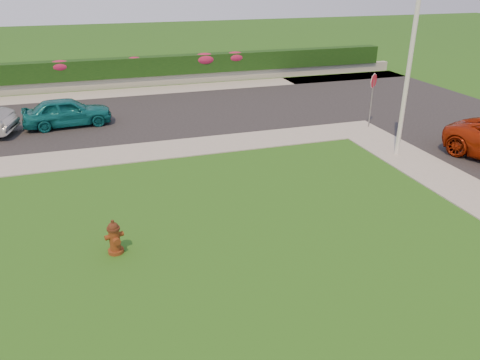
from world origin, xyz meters
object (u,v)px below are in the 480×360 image
object	(u,v)px
utility_pole	(409,68)
sedan_teal	(67,112)
fire_hydrant	(115,238)
stop_sign	(373,88)

from	to	relation	value
utility_pole	sedan_teal	bearing A→B (deg)	147.61
fire_hydrant	sedan_teal	distance (m)	11.22
utility_pole	stop_sign	bearing A→B (deg)	75.44
fire_hydrant	utility_pole	distance (m)	11.50
sedan_teal	stop_sign	distance (m)	13.36
fire_hydrant	stop_sign	size ratio (longest dim) A/B	0.37
fire_hydrant	sedan_teal	bearing A→B (deg)	82.14
fire_hydrant	utility_pole	xyz separation A→B (m)	(10.53, 3.67, 2.83)
utility_pole	stop_sign	world-z (taller)	utility_pole
fire_hydrant	stop_sign	xyz separation A→B (m)	(11.39, 7.01, 1.34)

